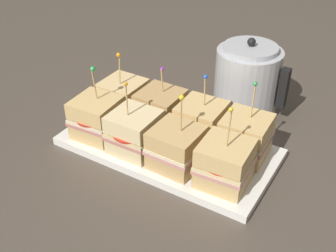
{
  "coord_description": "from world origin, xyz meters",
  "views": [
    {
      "loc": [
        0.39,
        -0.64,
        0.57
      ],
      "look_at": [
        0.0,
        0.0,
        0.07
      ],
      "focal_mm": 45.0,
      "sensor_mm": 36.0,
      "label": 1
    }
  ],
  "objects_px": {
    "sandwich_back_center_right": "(201,123)",
    "kettle_steel": "(247,80)",
    "sandwich_front_center_right": "(176,147)",
    "sandwich_back_center_left": "(160,110)",
    "sandwich_front_far_right": "(225,164)",
    "sandwich_back_far_right": "(245,137)",
    "sandwich_front_center_left": "(134,132)",
    "sandwich_back_far_left": "(123,98)",
    "serving_platter": "(168,147)",
    "sandwich_front_far_left": "(97,118)"
  },
  "relations": [
    {
      "from": "serving_platter",
      "to": "kettle_steel",
      "type": "relative_size",
      "value": 2.39
    },
    {
      "from": "sandwich_back_far_left",
      "to": "serving_platter",
      "type": "bearing_deg",
      "value": -18.74
    },
    {
      "from": "serving_platter",
      "to": "sandwich_back_far_left",
      "type": "xyz_separation_m",
      "value": [
        -0.16,
        0.05,
        0.05
      ]
    },
    {
      "from": "sandwich_back_far_right",
      "to": "sandwich_front_far_right",
      "type": "bearing_deg",
      "value": -89.52
    },
    {
      "from": "sandwich_front_far_left",
      "to": "sandwich_back_center_left",
      "type": "xyz_separation_m",
      "value": [
        0.1,
        0.1,
        -0.0
      ]
    },
    {
      "from": "sandwich_front_center_right",
      "to": "sandwich_back_center_right",
      "type": "bearing_deg",
      "value": 88.73
    },
    {
      "from": "sandwich_front_far_right",
      "to": "sandwich_back_center_left",
      "type": "relative_size",
      "value": 1.13
    },
    {
      "from": "sandwich_front_far_left",
      "to": "sandwich_front_center_left",
      "type": "relative_size",
      "value": 1.01
    },
    {
      "from": "serving_platter",
      "to": "sandwich_front_far_right",
      "type": "xyz_separation_m",
      "value": [
        0.16,
        -0.05,
        0.05
      ]
    },
    {
      "from": "sandwich_back_center_right",
      "to": "sandwich_back_far_right",
      "type": "xyz_separation_m",
      "value": [
        0.1,
        0.0,
        -0.0
      ]
    },
    {
      "from": "serving_platter",
      "to": "sandwich_back_center_left",
      "type": "relative_size",
      "value": 3.08
    },
    {
      "from": "sandwich_front_center_left",
      "to": "sandwich_back_far_right",
      "type": "xyz_separation_m",
      "value": [
        0.21,
        0.11,
        -0.0
      ]
    },
    {
      "from": "sandwich_back_far_right",
      "to": "sandwich_back_center_right",
      "type": "bearing_deg",
      "value": -179.19
    },
    {
      "from": "sandwich_front_far_left",
      "to": "sandwich_front_far_right",
      "type": "bearing_deg",
      "value": 0.06
    },
    {
      "from": "sandwich_back_center_left",
      "to": "sandwich_back_far_right",
      "type": "bearing_deg",
      "value": 0.48
    },
    {
      "from": "sandwich_front_center_left",
      "to": "sandwich_back_center_right",
      "type": "xyz_separation_m",
      "value": [
        0.1,
        0.1,
        -0.0
      ]
    },
    {
      "from": "sandwich_back_center_left",
      "to": "kettle_steel",
      "type": "relative_size",
      "value": 0.77
    },
    {
      "from": "sandwich_back_far_left",
      "to": "sandwich_back_center_right",
      "type": "bearing_deg",
      "value": -0.83
    },
    {
      "from": "sandwich_back_far_left",
      "to": "sandwich_back_center_right",
      "type": "distance_m",
      "value": 0.21
    },
    {
      "from": "sandwich_front_center_left",
      "to": "sandwich_back_center_right",
      "type": "relative_size",
      "value": 1.02
    },
    {
      "from": "serving_platter",
      "to": "sandwich_front_center_left",
      "type": "xyz_separation_m",
      "value": [
        -0.05,
        -0.05,
        0.05
      ]
    },
    {
      "from": "sandwich_back_center_right",
      "to": "sandwich_back_far_right",
      "type": "relative_size",
      "value": 0.95
    },
    {
      "from": "sandwich_back_far_left",
      "to": "sandwich_back_far_right",
      "type": "xyz_separation_m",
      "value": [
        0.32,
        -0.0,
        0.0
      ]
    },
    {
      "from": "sandwich_back_center_left",
      "to": "kettle_steel",
      "type": "distance_m",
      "value": 0.24
    },
    {
      "from": "sandwich_back_far_left",
      "to": "kettle_steel",
      "type": "relative_size",
      "value": 0.83
    },
    {
      "from": "sandwich_front_center_left",
      "to": "sandwich_front_far_right",
      "type": "bearing_deg",
      "value": 0.87
    },
    {
      "from": "sandwich_back_far_right",
      "to": "serving_platter",
      "type": "bearing_deg",
      "value": -161.58
    },
    {
      "from": "sandwich_back_far_left",
      "to": "sandwich_back_center_left",
      "type": "height_order",
      "value": "sandwich_back_far_left"
    },
    {
      "from": "sandwich_front_center_right",
      "to": "sandwich_front_far_right",
      "type": "relative_size",
      "value": 0.97
    },
    {
      "from": "kettle_steel",
      "to": "serving_platter",
      "type": "bearing_deg",
      "value": -107.67
    },
    {
      "from": "serving_platter",
      "to": "sandwich_front_far_right",
      "type": "distance_m",
      "value": 0.17
    },
    {
      "from": "sandwich_front_center_right",
      "to": "sandwich_front_far_right",
      "type": "distance_m",
      "value": 0.11
    },
    {
      "from": "sandwich_front_center_left",
      "to": "sandwich_back_far_right",
      "type": "relative_size",
      "value": 0.97
    },
    {
      "from": "sandwich_front_far_left",
      "to": "sandwich_front_center_left",
      "type": "distance_m",
      "value": 0.1
    },
    {
      "from": "sandwich_front_center_right",
      "to": "sandwich_back_center_left",
      "type": "distance_m",
      "value": 0.15
    },
    {
      "from": "sandwich_back_center_right",
      "to": "kettle_steel",
      "type": "relative_size",
      "value": 0.83
    },
    {
      "from": "sandwich_back_center_left",
      "to": "sandwich_front_center_right",
      "type": "bearing_deg",
      "value": -45.08
    },
    {
      "from": "sandwich_front_far_right",
      "to": "sandwich_back_center_left",
      "type": "xyz_separation_m",
      "value": [
        -0.21,
        0.1,
        0.0
      ]
    },
    {
      "from": "sandwich_front_center_left",
      "to": "sandwich_back_far_left",
      "type": "height_order",
      "value": "sandwich_front_center_left"
    },
    {
      "from": "sandwich_front_center_left",
      "to": "sandwich_back_far_left",
      "type": "distance_m",
      "value": 0.15
    },
    {
      "from": "sandwich_back_center_left",
      "to": "serving_platter",
      "type": "bearing_deg",
      "value": -44.69
    },
    {
      "from": "sandwich_front_center_left",
      "to": "sandwich_front_far_right",
      "type": "distance_m",
      "value": 0.21
    },
    {
      "from": "sandwich_front_center_left",
      "to": "sandwich_back_center_left",
      "type": "xyz_separation_m",
      "value": [
        -0.0,
        0.1,
        -0.0
      ]
    },
    {
      "from": "sandwich_front_far_right",
      "to": "sandwich_back_far_right",
      "type": "bearing_deg",
      "value": 90.48
    },
    {
      "from": "sandwich_front_center_right",
      "to": "sandwich_back_center_left",
      "type": "height_order",
      "value": "sandwich_front_center_right"
    },
    {
      "from": "sandwich_front_center_right",
      "to": "sandwich_back_center_left",
      "type": "xyz_separation_m",
      "value": [
        -0.1,
        0.1,
        0.0
      ]
    },
    {
      "from": "sandwich_back_center_right",
      "to": "kettle_steel",
      "type": "bearing_deg",
      "value": 82.71
    },
    {
      "from": "sandwich_front_center_left",
      "to": "sandwich_back_far_left",
      "type": "bearing_deg",
      "value": 135.09
    },
    {
      "from": "sandwich_back_far_right",
      "to": "sandwich_front_center_right",
      "type": "bearing_deg",
      "value": -135.29
    },
    {
      "from": "sandwich_front_center_right",
      "to": "sandwich_back_far_right",
      "type": "bearing_deg",
      "value": 44.71
    }
  ]
}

